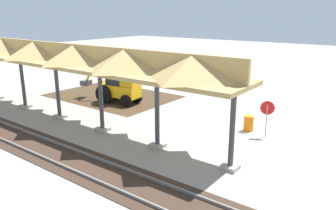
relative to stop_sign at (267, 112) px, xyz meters
name	(u,v)px	position (x,y,z in m)	size (l,w,h in m)	color
ground_plane	(238,131)	(1.59, 0.04, -1.45)	(120.00, 120.00, 0.00)	gray
dirt_work_zone	(112,96)	(13.58, -1.45, -1.45)	(10.11, 7.00, 0.01)	#42301E
platform_canopy	(54,54)	(12.00, 4.77, 2.73)	(25.64, 3.20, 4.90)	#9E998E
rail_tracks	(146,190)	(1.59, 8.36, -1.42)	(60.00, 2.58, 0.15)	slate
stop_sign	(267,112)	(0.00, 0.00, 0.00)	(0.72, 0.30, 2.04)	gray
backhoe	(118,86)	(11.67, -0.27, -0.19)	(5.38, 2.02, 2.82)	orange
dirt_mound	(106,90)	(15.63, -2.62, -1.45)	(3.64, 3.64, 1.72)	#42301E
traffic_barrel	(249,123)	(1.14, -0.32, -1.00)	(0.56, 0.56, 0.90)	orange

